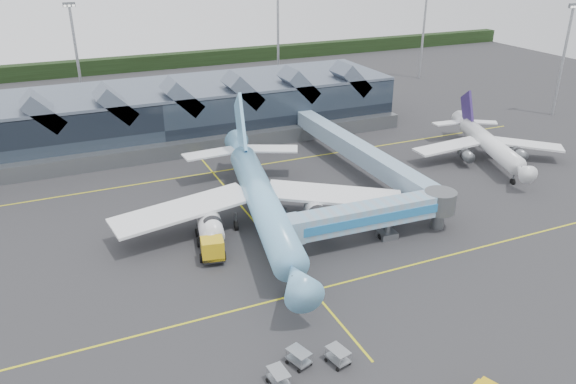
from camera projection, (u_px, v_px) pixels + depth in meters
name	position (u px, v px, depth m)	size (l,w,h in m)	color
ground	(282.00, 255.00, 65.70)	(260.00, 260.00, 0.00)	#2A292C
taxi_stripes	(252.00, 219.00, 74.03)	(120.00, 60.00, 0.01)	gold
tree_line_far	(127.00, 64.00, 156.60)	(260.00, 4.00, 4.00)	black
terminal	(153.00, 115.00, 101.31)	(90.00, 22.25, 12.52)	black
light_masts	(256.00, 48.00, 120.68)	(132.40, 42.56, 22.45)	#909398
main_airliner	(260.00, 197.00, 70.75)	(37.23, 43.38, 14.00)	#76C4F0
regional_jet	(488.00, 142.00, 93.04)	(24.24, 27.14, 9.56)	white
jet_bridge	(382.00, 214.00, 67.71)	(23.42, 4.32, 5.16)	#78A8C8
fuel_truck	(209.00, 232.00, 66.78)	(4.24, 10.16, 3.38)	black
baggage_carts	(306.00, 363.00, 47.76)	(7.35, 3.84, 1.46)	gray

